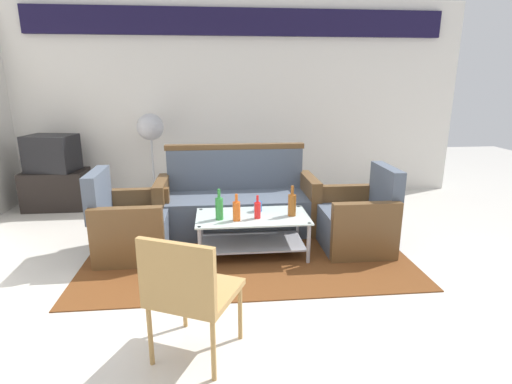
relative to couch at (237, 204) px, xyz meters
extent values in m
plane|color=beige|center=(0.16, -1.47, -0.32)|extent=(14.00, 14.00, 0.00)
cube|color=silver|center=(0.16, 1.59, 1.08)|extent=(6.52, 0.12, 2.80)
cube|color=#191433|center=(0.16, 1.50, 2.15)|extent=(5.76, 0.08, 0.36)
cube|color=brown|center=(0.06, -0.62, -0.31)|extent=(3.13, 2.03, 0.01)
cube|color=#4C5666|center=(0.00, -0.05, -0.10)|extent=(1.60, 0.70, 0.42)
cube|color=#4C5666|center=(0.00, 0.27, 0.35)|extent=(1.60, 0.14, 0.48)
cube|color=brown|center=(0.84, -0.05, 0.00)|extent=(0.12, 0.70, 0.62)
cube|color=brown|center=(-0.84, -0.05, 0.00)|extent=(0.12, 0.70, 0.62)
cube|color=brown|center=(0.00, 0.27, 0.62)|extent=(1.64, 0.10, 0.06)
cube|color=#4C5666|center=(-1.06, -0.59, -0.11)|extent=(0.67, 0.61, 0.40)
cube|color=#4C5666|center=(-1.37, -0.59, 0.32)|extent=(0.13, 0.60, 0.45)
cube|color=brown|center=(-1.07, -0.26, -0.02)|extent=(0.66, 0.11, 0.58)
cube|color=brown|center=(-1.06, -0.92, -0.02)|extent=(0.66, 0.11, 0.58)
cube|color=#4C5666|center=(1.17, -0.66, -0.11)|extent=(0.66, 0.60, 0.40)
cube|color=#4C5666|center=(1.48, -0.66, 0.32)|extent=(0.12, 0.60, 0.45)
cube|color=brown|center=(1.17, -0.99, -0.02)|extent=(0.66, 0.10, 0.58)
cube|color=brown|center=(1.18, -0.33, -0.02)|extent=(0.66, 0.10, 0.58)
cube|color=silver|center=(0.11, -0.73, 0.09)|extent=(1.10, 0.60, 0.02)
cube|color=#9E9EA5|center=(0.11, -0.73, -0.19)|extent=(1.00, 0.52, 0.02)
cylinder|color=#9E9EA5|center=(-0.40, -0.47, -0.11)|extent=(0.04, 0.04, 0.40)
cylinder|color=#9E9EA5|center=(0.62, -0.47, -0.11)|extent=(0.04, 0.04, 0.40)
cylinder|color=#9E9EA5|center=(-0.40, -0.99, -0.11)|extent=(0.04, 0.04, 0.40)
cylinder|color=#9E9EA5|center=(0.62, -0.99, -0.11)|extent=(0.04, 0.04, 0.40)
cylinder|color=red|center=(0.16, -0.80, 0.17)|extent=(0.06, 0.06, 0.16)
cylinder|color=red|center=(0.16, -0.80, 0.29)|extent=(0.02, 0.02, 0.07)
cylinder|color=#2D8C38|center=(-0.21, -0.80, 0.20)|extent=(0.07, 0.07, 0.21)
cylinder|color=#2D8C38|center=(-0.21, -0.80, 0.35)|extent=(0.03, 0.03, 0.09)
cylinder|color=#D85919|center=(-0.05, -0.85, 0.19)|extent=(0.07, 0.07, 0.18)
cylinder|color=#D85919|center=(-0.05, -0.85, 0.32)|extent=(0.03, 0.03, 0.08)
cylinder|color=brown|center=(0.50, -0.76, 0.20)|extent=(0.08, 0.08, 0.21)
cylinder|color=brown|center=(0.50, -0.76, 0.35)|extent=(0.03, 0.03, 0.09)
cylinder|color=#2659A5|center=(0.18, -0.59, 0.14)|extent=(0.08, 0.08, 0.10)
cube|color=black|center=(-2.40, 1.08, -0.06)|extent=(0.80, 0.50, 0.52)
cube|color=black|center=(-2.40, 1.08, 0.44)|extent=(0.67, 0.55, 0.48)
cube|color=black|center=(-2.36, 1.30, 0.44)|extent=(0.50, 0.11, 0.36)
cylinder|color=#2D2D33|center=(-1.10, 1.13, -0.30)|extent=(0.32, 0.32, 0.03)
cylinder|color=#B2B2B7|center=(-1.10, 1.13, 0.19)|extent=(0.03, 0.03, 0.95)
sphere|color=#B2B2B7|center=(-1.10, 1.13, 0.77)|extent=(0.36, 0.36, 0.36)
cube|color=#AD844C|center=(-0.37, -2.19, 0.10)|extent=(0.64, 0.64, 0.04)
cube|color=#AD844C|center=(-0.47, -2.39, 0.32)|extent=(0.45, 0.24, 0.40)
cylinder|color=#AD844C|center=(-0.48, -1.91, -0.11)|extent=(0.03, 0.03, 0.42)
cylinder|color=#AD844C|center=(-0.09, -2.09, -0.11)|extent=(0.03, 0.03, 0.42)
cylinder|color=#AD844C|center=(-0.65, -2.29, -0.11)|extent=(0.03, 0.03, 0.42)
cylinder|color=#AD844C|center=(-0.27, -2.47, -0.11)|extent=(0.03, 0.03, 0.42)
camera|label=1|loc=(-0.23, -4.47, 1.38)|focal=28.33mm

